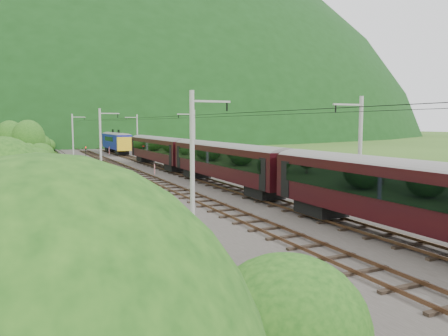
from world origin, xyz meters
name	(u,v)px	position (x,y,z in m)	size (l,w,h in m)	color
ground	(283,224)	(0.00, 0.00, 0.00)	(600.00, 600.00, 0.00)	#355B1C
railbed	(219,198)	(0.00, 10.00, 0.15)	(14.00, 220.00, 0.30)	#38332D
track_left	(193,197)	(-2.40, 10.00, 0.37)	(2.40, 220.00, 0.27)	brown
track_right	(244,193)	(2.40, 10.00, 0.37)	(2.40, 220.00, 0.27)	brown
catenary_left	(101,139)	(-6.12, 32.00, 4.50)	(2.54, 192.28, 8.00)	gray
catenary_right	(194,138)	(6.12, 32.00, 4.50)	(2.54, 192.28, 8.00)	gray
overhead_wires	(219,116)	(0.00, 10.00, 7.10)	(4.83, 198.00, 0.03)	black
mountain_main	(49,135)	(0.00, 260.00, 0.00)	(504.00, 360.00, 244.00)	black
train	(292,166)	(2.40, 2.71, 3.42)	(2.87, 138.17, 4.99)	black
hazard_post_near	(155,169)	(-0.55, 27.84, 0.96)	(0.14, 0.14, 1.31)	red
hazard_post_far	(109,151)	(0.62, 64.39, 1.11)	(0.17, 0.17, 1.62)	red
signal	(86,151)	(-4.43, 59.92, 1.41)	(0.21, 0.21, 1.90)	black
vegetation_left	(36,160)	(-13.80, 26.44, 2.58)	(11.87, 148.12, 7.05)	#184312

